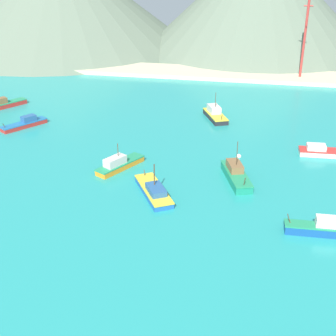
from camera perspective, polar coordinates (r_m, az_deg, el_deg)
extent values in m
cube|color=teal|center=(68.26, 1.19, -5.93)|extent=(260.00, 280.00, 0.50)
cube|color=#232328|center=(106.67, 5.86, 6.32)|extent=(6.67, 9.86, 1.02)
cube|color=gold|center=(106.47, 5.87, 6.63)|extent=(6.81, 10.06, 0.20)
cube|color=beige|center=(107.25, 5.70, 7.27)|extent=(3.73, 4.57, 1.55)
cylinder|color=#4C3823|center=(102.48, 6.63, 6.20)|extent=(0.36, 0.60, 1.39)
cylinder|color=#4C3823|center=(105.80, 5.89, 8.39)|extent=(0.12, 0.12, 3.33)
cube|color=orange|center=(82.28, -5.90, 0.28)|extent=(6.84, 9.82, 0.92)
cube|color=#238C5B|center=(82.05, -5.92, 0.63)|extent=(6.98, 10.02, 0.20)
cube|color=beige|center=(80.95, -6.56, 0.86)|extent=(3.59, 4.50, 1.41)
cylinder|color=#4C3823|center=(80.70, -6.21, 2.26)|extent=(0.13, 0.13, 2.35)
cube|color=#198466|center=(78.32, 8.42, -1.11)|extent=(6.04, 10.69, 1.23)
cube|color=#238C5B|center=(78.01, 8.45, -0.64)|extent=(6.16, 10.90, 0.20)
cube|color=brown|center=(78.81, 8.24, 0.24)|extent=(3.34, 4.56, 1.25)
cylinder|color=#4C3823|center=(73.70, 9.42, -1.69)|extent=(0.34, 0.70, 1.66)
cylinder|color=#4C3823|center=(76.98, 8.52, 1.82)|extent=(0.12, 0.12, 4.22)
cube|color=silver|center=(91.72, 18.35, 1.79)|extent=(8.11, 3.36, 0.91)
cube|color=red|center=(91.51, 18.40, 2.11)|extent=(8.27, 3.43, 0.20)
cube|color=silver|center=(91.12, 17.83, 2.49)|extent=(3.55, 2.38, 0.97)
cube|color=#1E5BA8|center=(73.35, -1.80, -2.94)|extent=(8.23, 10.99, 0.84)
cube|color=gold|center=(73.11, -1.81, -2.58)|extent=(8.40, 11.21, 0.20)
cube|color=#28568C|center=(71.69, -1.49, -2.67)|extent=(4.10, 4.73, 0.93)
cylinder|color=#4C3823|center=(77.09, -2.91, -0.63)|extent=(0.37, 0.50, 1.15)
cylinder|color=#4C3823|center=(71.37, -1.71, -0.81)|extent=(0.18, 0.18, 3.50)
cube|color=#14478C|center=(66.75, 18.00, -7.30)|extent=(8.93, 2.37, 1.16)
cube|color=#238C5B|center=(66.40, 18.08, -6.80)|extent=(9.10, 2.42, 0.20)
cube|color=silver|center=(66.20, 19.12, -6.27)|extent=(3.16, 1.64, 1.38)
cylinder|color=#4C3823|center=(65.46, 14.71, -6.09)|extent=(0.67, 0.15, 1.57)
cube|color=red|center=(105.84, -17.33, 5.07)|extent=(7.48, 9.77, 0.87)
cube|color=#1E669E|center=(105.66, -17.37, 5.34)|extent=(7.63, 9.96, 0.20)
cube|color=#28568C|center=(105.99, -16.83, 5.88)|extent=(3.15, 3.54, 1.23)
cylinder|color=#4C3823|center=(103.61, -19.58, 4.92)|extent=(0.39, 0.51, 1.19)
cube|color=red|center=(120.98, -19.36, 7.33)|extent=(7.31, 9.88, 1.03)
cube|color=#238C5B|center=(120.80, -19.40, 7.60)|extent=(7.46, 10.08, 0.20)
cube|color=brown|center=(120.04, -19.98, 7.80)|extent=(2.99, 3.38, 1.36)
sphere|color=silver|center=(87.32, 8.72, 1.43)|extent=(0.92, 0.92, 0.92)
cube|color=beige|center=(144.95, 7.29, 11.44)|extent=(247.00, 14.68, 1.20)
cylinder|color=#B7332D|center=(141.32, 16.53, 15.33)|extent=(0.70, 0.70, 25.55)
cylinder|color=#B7332D|center=(140.25, 16.97, 18.60)|extent=(2.56, 0.35, 0.35)
cylinder|color=#B7332D|center=(140.87, 16.69, 16.55)|extent=(0.35, 2.04, 0.35)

